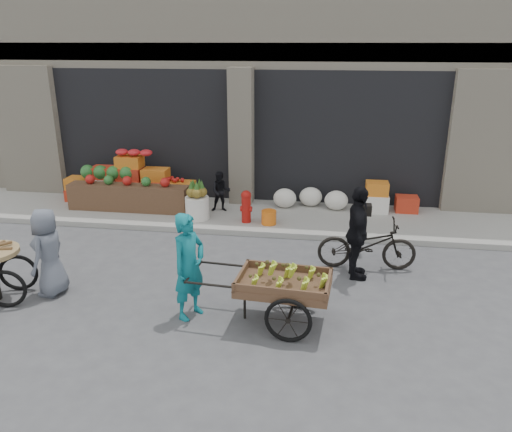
# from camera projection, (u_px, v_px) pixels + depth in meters

# --- Properties ---
(ground) EXTENTS (80.00, 80.00, 0.00)m
(ground) POSITION_uv_depth(u_px,v_px,m) (185.00, 307.00, 7.61)
(ground) COLOR #424244
(ground) RESTS_ON ground
(sidewalk) EXTENTS (18.00, 2.20, 0.12)m
(sidewalk) POSITION_uv_depth(u_px,v_px,m) (235.00, 215.00, 11.42)
(sidewalk) COLOR gray
(sidewalk) RESTS_ON ground
(building) EXTENTS (14.00, 6.45, 7.00)m
(building) POSITION_uv_depth(u_px,v_px,m) (260.00, 58.00, 13.99)
(building) COLOR beige
(building) RESTS_ON ground
(fruit_display) EXTENTS (3.10, 1.12, 1.24)m
(fruit_display) POSITION_uv_depth(u_px,v_px,m) (134.00, 182.00, 11.83)
(fruit_display) COLOR red
(fruit_display) RESTS_ON sidewalk
(pineapple_bin) EXTENTS (0.52, 0.52, 0.50)m
(pineapple_bin) POSITION_uv_depth(u_px,v_px,m) (197.00, 208.00, 10.96)
(pineapple_bin) COLOR silver
(pineapple_bin) RESTS_ON sidewalk
(fire_hydrant) EXTENTS (0.22, 0.22, 0.71)m
(fire_hydrant) POSITION_uv_depth(u_px,v_px,m) (246.00, 205.00, 10.71)
(fire_hydrant) COLOR #A5140F
(fire_hydrant) RESTS_ON sidewalk
(orange_bucket) EXTENTS (0.32, 0.32, 0.30)m
(orange_bucket) POSITION_uv_depth(u_px,v_px,m) (269.00, 217.00, 10.67)
(orange_bucket) COLOR orange
(orange_bucket) RESTS_ON sidewalk
(right_bay_goods) EXTENTS (3.35, 0.60, 0.70)m
(right_bay_goods) POSITION_uv_depth(u_px,v_px,m) (351.00, 198.00, 11.49)
(right_bay_goods) COLOR silver
(right_bay_goods) RESTS_ON sidewalk
(seated_person) EXTENTS (0.51, 0.43, 0.93)m
(seated_person) POSITION_uv_depth(u_px,v_px,m) (221.00, 192.00, 11.39)
(seated_person) COLOR black
(seated_person) RESTS_ON sidewalk
(banana_cart) EXTENTS (2.26, 1.06, 0.92)m
(banana_cart) POSITION_uv_depth(u_px,v_px,m) (281.00, 281.00, 6.97)
(banana_cart) COLOR brown
(banana_cart) RESTS_ON ground
(vendor_woman) EXTENTS (0.61, 0.69, 1.59)m
(vendor_woman) POSITION_uv_depth(u_px,v_px,m) (189.00, 266.00, 7.12)
(vendor_woman) COLOR #0F6E7A
(vendor_woman) RESTS_ON ground
(vendor_grey) EXTENTS (0.48, 0.72, 1.43)m
(vendor_grey) POSITION_uv_depth(u_px,v_px,m) (48.00, 252.00, 7.80)
(vendor_grey) COLOR slate
(vendor_grey) RESTS_ON ground
(bicycle) EXTENTS (1.74, 0.69, 0.90)m
(bicycle) POSITION_uv_depth(u_px,v_px,m) (367.00, 244.00, 8.78)
(bicycle) COLOR black
(bicycle) RESTS_ON ground
(cyclist) EXTENTS (0.44, 0.96, 1.61)m
(cyclist) POSITION_uv_depth(u_px,v_px,m) (357.00, 233.00, 8.31)
(cyclist) COLOR black
(cyclist) RESTS_ON ground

